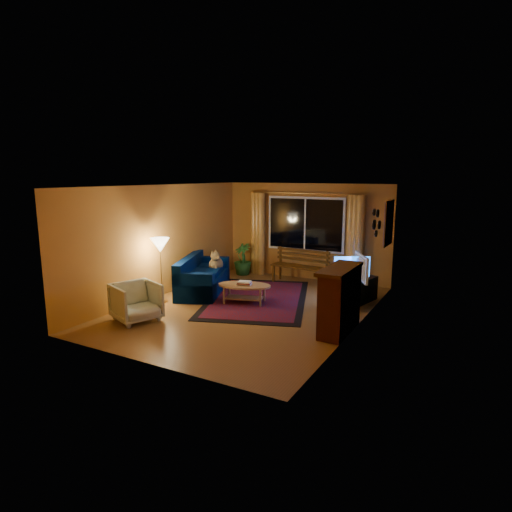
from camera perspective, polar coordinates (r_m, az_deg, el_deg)
The scene contains 22 objects.
floor at distance 8.91m, azimuth -0.94°, elevation -7.03°, with size 4.50×6.00×0.02m, color brown.
ceiling at distance 8.49m, azimuth -0.99°, elevation 9.39°, with size 4.50×6.00×0.02m, color white.
wall_back at distance 11.29m, azimuth 6.65°, elevation 3.26°, with size 4.50×0.02×2.50m, color #BB772E.
wall_left at distance 9.91m, azimuth -12.39°, elevation 2.03°, with size 0.02×6.00×2.50m, color #BB772E.
wall_right at distance 7.76m, azimuth 13.69°, elevation -0.42°, with size 0.02×6.00×2.50m, color #BB772E.
window at distance 11.21m, azimuth 6.55°, elevation 4.23°, with size 2.00×0.02×1.30m, color black.
curtain_rod at distance 11.10m, azimuth 6.55°, elevation 8.32°, with size 0.03×0.03×3.20m, color #BF8C3F.
curtain_left at distance 11.76m, azimuth 0.29°, elevation 2.99°, with size 0.36×0.36×2.24m, color gold.
curtain_right at distance 10.75m, azimuth 13.05°, elevation 1.97°, with size 0.36×0.36×2.24m, color gold.
bench at distance 10.84m, azimuth 5.81°, elevation -2.58°, with size 1.47×0.43×0.44m, color #391D04.
potted_plant at distance 11.77m, azimuth -1.80°, elevation -0.40°, with size 0.48×0.48×0.86m, color #235B1E.
sofa at distance 10.10m, azimuth -7.04°, elevation -2.47°, with size 0.88×2.04×0.83m, color #001037.
dog at distance 10.39m, azimuth -5.36°, elevation -0.86°, with size 0.29×0.40×0.43m, color olive, non-canonical shape.
armchair at distance 8.38m, azimuth -15.69°, elevation -5.67°, with size 0.78×0.73×0.80m, color beige.
floor_lamp at distance 9.39m, azimuth -12.54°, elevation -1.91°, with size 0.23×0.23×1.39m, color #BF8C3F.
rug at distance 9.55m, azimuth 0.16°, elevation -5.66°, with size 2.12×3.35×0.02m, color #700602.
coffee_table at distance 9.18m, azimuth -1.56°, elevation -5.07°, with size 1.14×1.14×0.42m, color #AC814E.
tv_console at distance 9.41m, azimuth 13.12°, elevation -4.63°, with size 0.41×1.24×0.52m, color black.
television at distance 9.29m, azimuth 13.26°, elevation -1.45°, with size 0.96×0.13×0.55m, color black.
fireplace at distance 7.61m, azimuth 11.12°, elevation -5.97°, with size 0.40×1.20×1.10m, color maroon.
mirror_cluster at distance 8.94m, azimuth 15.75°, elevation 4.50°, with size 0.06×0.60×0.56m, color black, non-canonical shape.
painting at distance 10.07m, azimuth 17.27°, elevation 4.23°, with size 0.04×0.76×0.96m, color #DE4D2D.
Camera 1 is at (4.21, -7.36, 2.72)m, focal length 30.00 mm.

